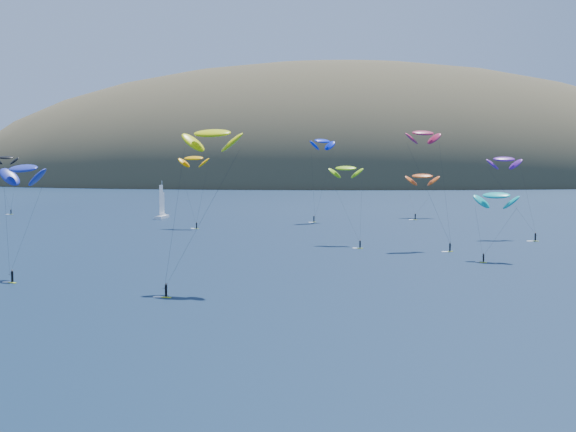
# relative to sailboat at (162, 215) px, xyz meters

# --- Properties ---
(ground) EXTENTS (2800.00, 2800.00, 0.00)m
(ground) POSITION_rel_sailboat_xyz_m (54.23, -192.20, -0.97)
(ground) COLOR black
(ground) RESTS_ON ground
(island) EXTENTS (730.00, 300.00, 210.00)m
(island) POSITION_rel_sailboat_xyz_m (93.62, 370.16, -11.71)
(island) COLOR #3D3526
(island) RESTS_ON ground
(sailboat) EXTENTS (9.87, 8.48, 12.04)m
(sailboat) POSITION_rel_sailboat_xyz_m (0.00, 0.00, 0.00)
(sailboat) COLOR white
(sailboat) RESTS_ON ground
(kitesurfer_1) EXTENTS (9.10, 8.01, 21.40)m
(kitesurfer_1) POSITION_rel_sailboat_xyz_m (14.57, -32.16, 18.04)
(kitesurfer_1) COLOR #E7FA1B
(kitesurfer_1) RESTS_ON ground
(kitesurfer_2) EXTENTS (11.13, 12.89, 25.26)m
(kitesurfer_2) POSITION_rel_sailboat_xyz_m (31.02, -134.20, 21.75)
(kitesurfer_2) COLOR #E7FA1B
(kitesurfer_2) RESTS_ON ground
(kitesurfer_3) EXTENTS (7.67, 12.94, 18.87)m
(kitesurfer_3) POSITION_rel_sailboat_xyz_m (54.07, -72.70, 15.82)
(kitesurfer_3) COLOR #E7FA1B
(kitesurfer_3) RESTS_ON ground
(kitesurfer_4) EXTENTS (9.56, 9.06, 26.70)m
(kitesurfer_4) POSITION_rel_sailboat_xyz_m (50.37, -10.98, 23.16)
(kitesurfer_4) COLOR #E7FA1B
(kitesurfer_4) RESTS_ON ground
(kitesurfer_5) EXTENTS (8.93, 8.45, 14.40)m
(kitesurfer_5) POSITION_rel_sailboat_xyz_m (80.72, -101.32, 11.14)
(kitesurfer_5) COLOR #E7FA1B
(kitesurfer_5) RESTS_ON ground
(kitesurfer_6) EXTENTS (10.34, 10.84, 21.12)m
(kitesurfer_6) POSITION_rel_sailboat_xyz_m (92.60, -59.52, 17.82)
(kitesurfer_6) COLOR #E7FA1B
(kitesurfer_6) RESTS_ON ground
(kitesurfer_9) EXTENTS (9.59, 11.10, 26.57)m
(kitesurfer_9) POSITION_rel_sailboat_xyz_m (69.91, -81.01, 23.38)
(kitesurfer_9) COLOR #E7FA1B
(kitesurfer_9) RESTS_ON ground
(kitesurfer_10) EXTENTS (10.27, 14.18, 20.05)m
(kitesurfer_10) POSITION_rel_sailboat_xyz_m (-1.43, -121.55, 16.44)
(kitesurfer_10) COLOR #E7FA1B
(kitesurfer_10) RESTS_ON ground
(kitesurfer_11) EXTENTS (10.82, 14.02, 16.15)m
(kitesurfer_11) POSITION_rel_sailboat_xyz_m (82.96, 5.74, 12.30)
(kitesurfer_11) COLOR #E7FA1B
(kitesurfer_11) RESTS_ON ground
(kitesurfer_12) EXTENTS (8.35, 6.22, 21.37)m
(kitesurfer_12) POSITION_rel_sailboat_xyz_m (-56.52, 19.77, 18.19)
(kitesurfer_12) COLOR #E7FA1B
(kitesurfer_12) RESTS_ON ground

